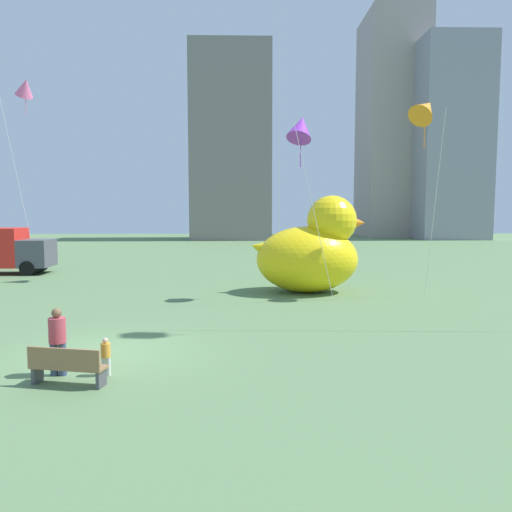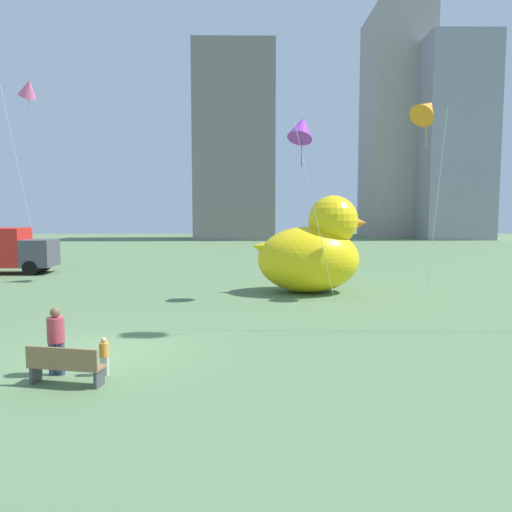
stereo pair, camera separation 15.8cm
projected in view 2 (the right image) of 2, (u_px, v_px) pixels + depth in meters
The scene contains 10 objects.
ground_plane at pixel (107, 353), 13.78m from camera, with size 140.00×140.00×0.00m, color #597A4E.
park_bench at pixel (65, 365), 11.17m from camera, with size 1.80×0.80×0.90m.
person_adult at pixel (56, 338), 11.86m from camera, with size 0.40×0.40×1.64m.
person_child at pixel (104, 354), 11.87m from camera, with size 0.23×0.23×0.92m.
giant_inflatable_duck at pixel (312, 251), 23.79m from camera, with size 5.61×3.60×4.65m.
box_truck at pixel (1, 250), 30.89m from camera, with size 6.23×2.53×2.85m.
city_skyline at pixel (366, 137), 70.75m from camera, with size 39.91×17.57×32.72m.
kite_pink at pixel (28, 88), 32.20m from camera, with size 2.30×2.32×12.63m.
kite_purple at pixel (302, 128), 21.63m from camera, with size 2.30×2.38×8.28m.
kite_orange at pixel (427, 109), 21.62m from camera, with size 1.89×1.85×9.12m.
Camera 2 is at (3.97, -13.53, 3.95)m, focal length 34.81 mm.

